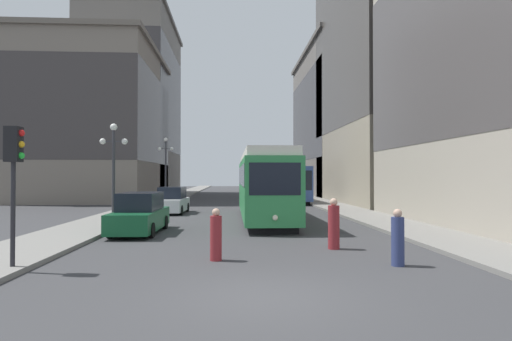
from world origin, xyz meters
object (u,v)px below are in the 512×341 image
transit_bus (288,182)px  lamp_post_left_near (114,157)px  pedestrian_crossing_far (334,225)px  lamp_post_left_far (166,160)px  parked_car_left_mid (140,214)px  pedestrian_on_sidewalk (216,236)px  traffic_light_near_left (14,159)px  streetcar (263,184)px  parked_car_left_near (172,201)px  pedestrian_crossing_near (398,239)px

transit_bus → lamp_post_left_near: 22.70m
pedestrian_crossing_far → lamp_post_left_far: bearing=-162.9°
parked_car_left_mid → pedestrian_on_sidewalk: size_ratio=3.12×
transit_bus → lamp_post_left_near: lamp_post_left_near is taller
lamp_post_left_far → transit_bus: bearing=14.6°
parked_car_left_mid → lamp_post_left_near: size_ratio=0.96×
transit_bus → pedestrian_crossing_far: (-1.96, -26.54, -1.12)m
traffic_light_near_left → streetcar: bearing=59.3°
traffic_light_near_left → parked_car_left_near: bearing=84.5°
parked_car_left_mid → lamp_post_left_far: (-1.90, 18.98, 3.17)m
parked_car_left_mid → pedestrian_crossing_far: bearing=-29.3°
parked_car_left_near → pedestrian_crossing_far: parked_car_left_near is taller
transit_bus → parked_car_left_mid: transit_bus is taller
parked_car_left_mid → pedestrian_on_sidewalk: parked_car_left_mid is taller
lamp_post_left_near → lamp_post_left_far: size_ratio=0.86×
streetcar → parked_car_left_near: streetcar is taller
lamp_post_left_far → traffic_light_near_left: bearing=-89.5°
transit_bus → parked_car_left_mid: bearing=-115.7°
lamp_post_left_near → lamp_post_left_far: 16.46m
transit_bus → pedestrian_crossing_far: 26.64m
streetcar → pedestrian_crossing_far: bearing=-80.0°
pedestrian_crossing_far → parked_car_left_near: bearing=-157.0°
streetcar → transit_bus: streetcar is taller
transit_bus → lamp_post_left_far: 12.13m
parked_car_left_near → pedestrian_crossing_far: bearing=-59.0°
pedestrian_on_sidewalk → parked_car_left_near: bearing=53.1°
parked_car_left_mid → pedestrian_crossing_near: (8.86, -7.35, -0.09)m
streetcar → transit_bus: size_ratio=1.20×
pedestrian_crossing_near → pedestrian_on_sidewalk: bearing=-74.1°
traffic_light_near_left → pedestrian_crossing_near: bearing=0.7°
pedestrian_crossing_near → lamp_post_left_far: size_ratio=0.27×
parked_car_left_near → pedestrian_on_sidewalk: (3.66, -16.19, -0.11)m
pedestrian_crossing_near → parked_car_left_mid: bearing=-102.4°
pedestrian_crossing_near → traffic_light_near_left: 10.79m
streetcar → parked_car_left_near: (-5.98, 4.46, -1.26)m
streetcar → parked_car_left_near: size_ratio=3.24×
streetcar → parked_car_left_mid: streetcar is taller
pedestrian_on_sidewalk → traffic_light_near_left: size_ratio=0.42×
streetcar → transit_bus: bearing=77.5°
parked_car_left_near → lamp_post_left_near: size_ratio=0.84×
transit_bus → lamp_post_left_near: (-11.57, -19.47, 1.58)m
parked_car_left_mid → pedestrian_on_sidewalk: bearing=-58.6°
lamp_post_left_near → pedestrian_crossing_near: bearing=-42.5°
pedestrian_crossing_far → pedestrian_on_sidewalk: 4.41m
transit_bus → pedestrian_on_sidewalk: (-6.01, -28.29, -1.21)m
pedestrian_crossing_near → lamp_post_left_far: lamp_post_left_far is taller
pedestrian_crossing_far → pedestrian_on_sidewalk: (-4.05, -1.74, -0.09)m
pedestrian_crossing_near → pedestrian_on_sidewalk: 5.31m
transit_bus → traffic_light_near_left: (-11.35, -29.47, 1.08)m
streetcar → parked_car_left_near: bearing=143.4°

